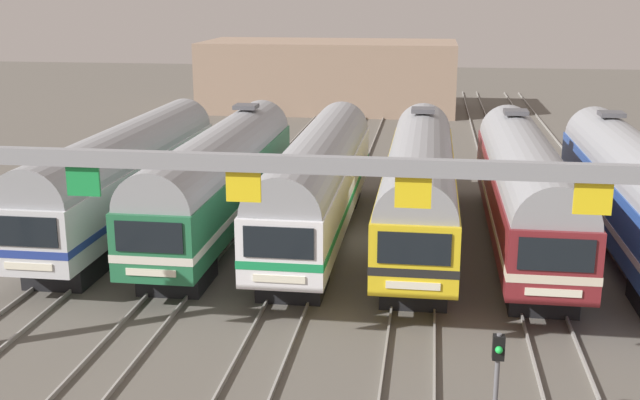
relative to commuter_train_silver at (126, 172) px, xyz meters
The scene contains 11 objects.
ground_plane 11.02m from the commuter_train_silver, ahead, with size 160.00×160.00×0.00m, color #5B564F.
track_bed 20.25m from the commuter_train_silver, 57.85° to the left, with size 22.88×70.00×0.15m.
commuter_train_silver is the anchor object (origin of this frame).
commuter_train_green 4.28m from the commuter_train_silver, ahead, with size 2.88×18.06×5.05m.
commuter_train_white 8.55m from the commuter_train_silver, ahead, with size 2.88×18.06×4.77m.
commuter_train_yellow 12.83m from the commuter_train_silver, ahead, with size 2.88×18.06×5.05m.
commuter_train_maroon 17.10m from the commuter_train_silver, ahead, with size 2.88×18.06×5.05m.
commuter_train_blue 21.38m from the commuter_train_silver, ahead, with size 2.88×18.06×5.05m.
catenary_gantry 17.42m from the commuter_train_silver, 51.62° to the right, with size 26.62×0.44×6.97m.
yard_signal_mast 21.22m from the commuter_train_silver, 45.11° to the right, with size 0.28×0.35×2.67m.
maintenance_building 38.30m from the commuter_train_silver, 83.80° to the left, with size 22.10×10.00×6.04m, color gray.
Camera 1 is at (2.50, -32.61, 10.47)m, focal length 44.71 mm.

